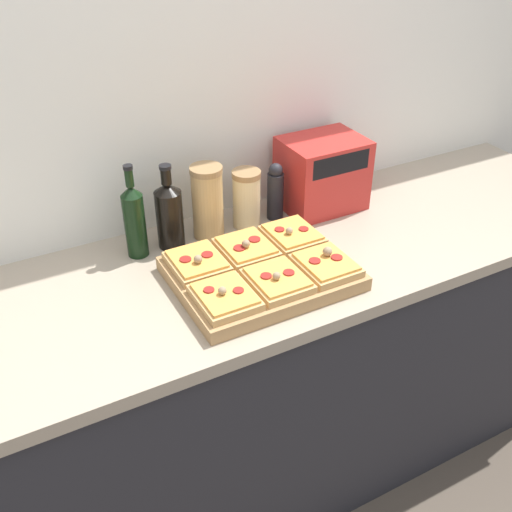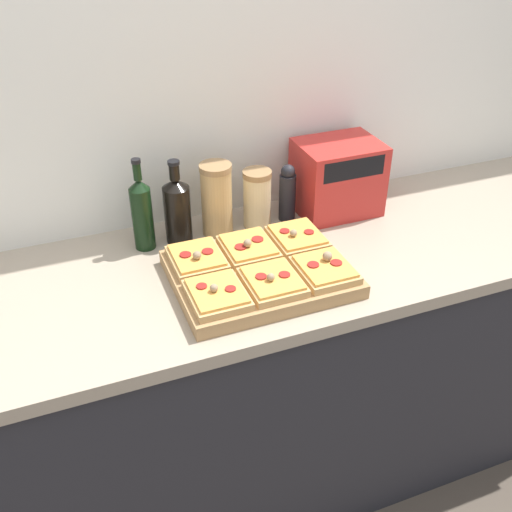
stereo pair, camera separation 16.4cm
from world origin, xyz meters
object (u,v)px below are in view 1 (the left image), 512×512
object	(u,v)px
cutting_board	(261,273)
toaster_oven	(322,173)
wine_bottle	(169,214)
grain_jar_short	(247,199)
olive_oil_bottle	(134,219)
grain_jar_tall	(207,202)
pepper_mill	(275,192)

from	to	relation	value
cutting_board	toaster_oven	bearing A→B (deg)	36.65
wine_bottle	grain_jar_short	size ratio (longest dim) A/B	1.40
cutting_board	wine_bottle	distance (m)	0.33
cutting_board	wine_bottle	size ratio (longest dim) A/B	1.81
olive_oil_bottle	toaster_oven	world-z (taller)	olive_oil_bottle
olive_oil_bottle	wine_bottle	xyz separation A→B (m)	(0.11, 0.00, -0.01)
wine_bottle	grain_jar_tall	world-z (taller)	wine_bottle
cutting_board	grain_jar_tall	distance (m)	0.30
grain_jar_tall	olive_oil_bottle	bearing A→B (deg)	-180.00
toaster_oven	pepper_mill	bearing A→B (deg)	179.72
grain_jar_tall	pepper_mill	size ratio (longest dim) A/B	1.21
wine_bottle	grain_jar_short	world-z (taller)	wine_bottle
olive_oil_bottle	toaster_oven	bearing A→B (deg)	-0.08
wine_bottle	grain_jar_short	xyz separation A→B (m)	(0.25, 0.00, -0.01)
wine_bottle	toaster_oven	bearing A→B (deg)	-0.09
grain_jar_short	pepper_mill	bearing A→B (deg)	0.00
cutting_board	wine_bottle	xyz separation A→B (m)	(-0.15, 0.28, 0.09)
pepper_mill	grain_jar_tall	bearing A→B (deg)	180.00
cutting_board	olive_oil_bottle	world-z (taller)	olive_oil_bottle
grain_jar_tall	grain_jar_short	distance (m)	0.14
cutting_board	wine_bottle	world-z (taller)	wine_bottle
grain_jar_short	pepper_mill	distance (m)	0.10
wine_bottle	grain_jar_tall	bearing A→B (deg)	0.00
wine_bottle	toaster_oven	xyz separation A→B (m)	(0.53, -0.00, 0.01)
cutting_board	olive_oil_bottle	bearing A→B (deg)	132.03
pepper_mill	toaster_oven	xyz separation A→B (m)	(0.18, -0.00, 0.02)
cutting_board	grain_jar_short	distance (m)	0.31
cutting_board	toaster_oven	xyz separation A→B (m)	(0.38, 0.28, 0.10)
toaster_oven	olive_oil_bottle	bearing A→B (deg)	179.92
wine_bottle	pepper_mill	world-z (taller)	wine_bottle
olive_oil_bottle	wine_bottle	size ratio (longest dim) A/B	1.09
grain_jar_short	pepper_mill	size ratio (longest dim) A/B	0.99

